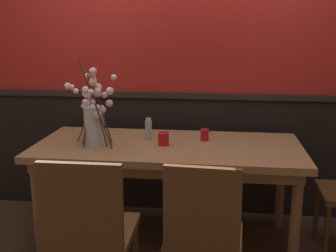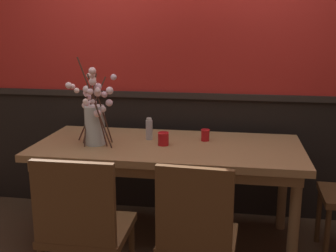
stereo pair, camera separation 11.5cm
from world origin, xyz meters
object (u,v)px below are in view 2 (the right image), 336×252
(chair_near_side_right, at_px, (197,234))
(candle_holder_nearer_center, at_px, (205,135))
(chair_far_side_left, at_px, (156,144))
(candle_holder_nearer_edge, at_px, (163,139))
(dining_table, at_px, (168,155))
(chair_near_side_left, at_px, (84,226))
(condiment_bottle, at_px, (149,129))
(chair_far_side_right, at_px, (213,147))
(vase_with_blossoms, at_px, (94,117))

(chair_near_side_right, height_order, candle_holder_nearer_center, chair_near_side_right)
(chair_far_side_left, distance_m, candle_holder_nearer_edge, 0.97)
(dining_table, relative_size, candle_holder_nearer_center, 21.85)
(chair_near_side_left, height_order, condiment_bottle, chair_near_side_left)
(dining_table, relative_size, chair_far_side_left, 2.13)
(dining_table, distance_m, chair_near_side_left, 0.94)
(chair_far_side_right, xyz_separation_m, chair_far_side_left, (-0.54, 0.03, -0.01))
(candle_holder_nearer_center, xyz_separation_m, candle_holder_nearer_edge, (-0.29, -0.17, 0.00))
(chair_near_side_left, bearing_deg, vase_with_blossoms, 103.83)
(chair_far_side_right, distance_m, candle_holder_nearer_edge, 0.96)
(candle_holder_nearer_center, bearing_deg, chair_near_side_right, -87.93)
(candle_holder_nearer_center, bearing_deg, chair_far_side_left, 125.45)
(chair_near_side_left, bearing_deg, chair_far_side_left, 88.00)
(chair_far_side_right, xyz_separation_m, chair_near_side_left, (-0.60, -1.70, 0.02))
(chair_near_side_right, height_order, chair_far_side_right, chair_near_side_right)
(candle_holder_nearer_center, distance_m, condiment_bottle, 0.42)
(chair_far_side_right, height_order, vase_with_blossoms, vase_with_blossoms)
(candle_holder_nearer_center, xyz_separation_m, condiment_bottle, (-0.42, -0.03, 0.03))
(dining_table, xyz_separation_m, vase_with_blossoms, (-0.51, -0.09, 0.28))
(chair_far_side_left, height_order, candle_holder_nearer_edge, chair_far_side_left)
(candle_holder_nearer_center, bearing_deg, chair_near_side_left, -119.81)
(chair_far_side_right, bearing_deg, chair_near_side_right, -89.67)
(dining_table, bearing_deg, candle_holder_nearer_center, 27.70)
(chair_far_side_left, relative_size, candle_holder_nearer_edge, 9.41)
(dining_table, bearing_deg, chair_near_side_right, -71.09)
(vase_with_blossoms, bearing_deg, chair_near_side_right, -43.46)
(chair_far_side_left, xyz_separation_m, candle_holder_nearer_center, (0.52, -0.73, 0.30))
(chair_near_side_right, relative_size, chair_far_side_right, 1.03)
(dining_table, relative_size, condiment_bottle, 11.54)
(condiment_bottle, bearing_deg, dining_table, -33.44)
(condiment_bottle, bearing_deg, candle_holder_nearer_center, 4.01)
(chair_near_side_right, distance_m, chair_near_side_left, 0.61)
(chair_far_side_right, distance_m, vase_with_blossoms, 1.30)
(chair_near_side_left, distance_m, candle_holder_nearer_edge, 0.93)
(chair_near_side_right, xyz_separation_m, chair_far_side_left, (-0.55, 1.72, -0.02))
(chair_far_side_right, height_order, condiment_bottle, condiment_bottle)
(dining_table, height_order, vase_with_blossoms, vase_with_blossoms)
(dining_table, relative_size, chair_near_side_left, 2.04)
(chair_near_side_right, height_order, chair_near_side_left, chair_near_side_left)
(candle_holder_nearer_center, bearing_deg, chair_far_side_right, 87.84)
(chair_near_side_right, xyz_separation_m, candle_holder_nearer_edge, (-0.32, 0.82, 0.29))
(chair_far_side_left, distance_m, vase_with_blossoms, 1.08)
(dining_table, distance_m, candle_holder_nearer_edge, 0.14)
(chair_far_side_right, relative_size, candle_holder_nearer_center, 10.25)
(dining_table, xyz_separation_m, chair_near_side_left, (-0.32, -0.87, -0.14))
(chair_far_side_left, distance_m, candle_holder_nearer_center, 0.94)
(chair_far_side_left, height_order, chair_near_side_left, chair_near_side_left)
(vase_with_blossoms, xyz_separation_m, candle_holder_nearer_edge, (0.48, 0.06, -0.15))
(chair_near_side_right, xyz_separation_m, candle_holder_nearer_center, (-0.04, 0.99, 0.28))
(dining_table, xyz_separation_m, condiment_bottle, (-0.16, 0.11, 0.16))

